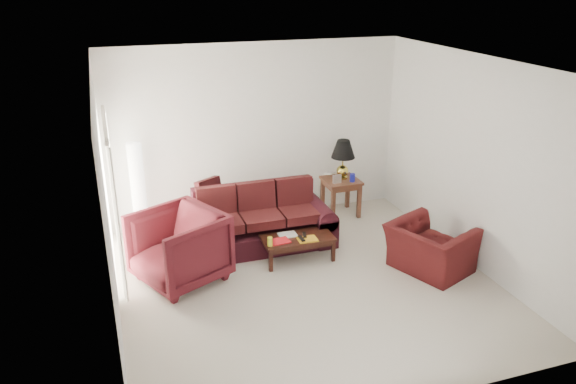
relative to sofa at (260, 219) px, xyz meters
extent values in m
plane|color=beige|center=(0.30, -1.31, -0.47)|extent=(5.00, 5.00, 0.00)
cube|color=silver|center=(-2.12, -0.01, 0.61)|extent=(0.10, 2.00, 2.16)
cube|color=black|center=(-0.64, 0.68, 0.27)|extent=(0.49, 0.41, 0.46)
cube|color=silver|center=(1.55, 0.63, 0.26)|extent=(0.15, 0.07, 0.15)
cylinder|color=#1A1FAC|center=(1.83, 0.61, 0.26)|extent=(0.12, 0.12, 0.14)
cube|color=#B3B4B8|center=(1.53, 0.90, 0.27)|extent=(0.21, 0.22, 0.06)
imported|color=#440F15|center=(-1.34, -0.65, 0.04)|extent=(1.47, 1.46, 1.01)
imported|color=#3C0E0F|center=(2.10, -1.50, -0.12)|extent=(1.27, 1.34, 0.69)
cube|color=red|center=(0.11, -0.66, -0.09)|extent=(0.31, 0.24, 0.02)
cube|color=white|center=(0.29, -0.49, -0.09)|extent=(0.27, 0.20, 0.02)
cube|color=#C79217|center=(0.51, -0.73, -0.09)|extent=(0.29, 0.22, 0.02)
cube|color=black|center=(0.43, -0.71, -0.07)|extent=(0.06, 0.18, 0.02)
cube|color=black|center=(0.51, -0.61, -0.07)|extent=(0.09, 0.18, 0.02)
cylinder|color=yellow|center=(-0.06, -0.74, -0.03)|extent=(0.08, 0.08, 0.13)
camera|label=1|loc=(-2.10, -7.64, 3.56)|focal=35.00mm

